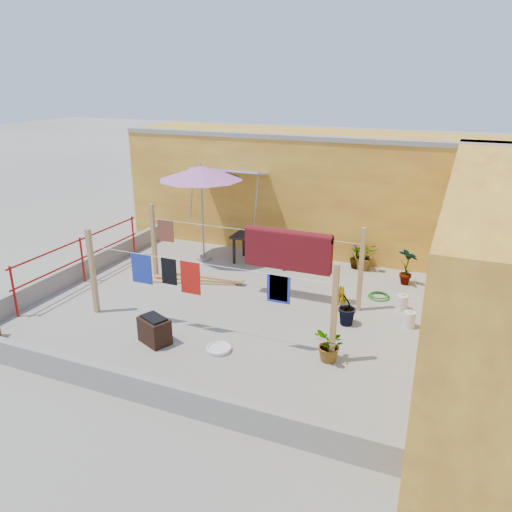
# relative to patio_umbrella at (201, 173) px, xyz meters

# --- Properties ---
(ground) EXTENTS (80.00, 80.00, 0.00)m
(ground) POSITION_rel_patio_umbrella_xyz_m (1.96, -2.27, -2.31)
(ground) COLOR #9E998E
(ground) RESTS_ON ground
(wall_back) EXTENTS (11.00, 3.27, 3.21)m
(wall_back) POSITION_rel_patio_umbrella_xyz_m (2.46, 2.42, -0.71)
(wall_back) COLOR gold
(wall_back) RESTS_ON ground
(parapet_front) EXTENTS (8.30, 0.16, 0.44)m
(parapet_front) POSITION_rel_patio_umbrella_xyz_m (1.96, -5.85, -2.09)
(parapet_front) COLOR gray
(parapet_front) RESTS_ON ground
(parapet_left) EXTENTS (0.16, 7.30, 0.44)m
(parapet_left) POSITION_rel_patio_umbrella_xyz_m (-2.12, -2.27, -2.09)
(parapet_left) COLOR gray
(parapet_left) RESTS_ON ground
(red_railing) EXTENTS (0.05, 4.20, 1.10)m
(red_railing) POSITION_rel_patio_umbrella_xyz_m (-1.89, -2.47, -1.59)
(red_railing) COLOR maroon
(red_railing) RESTS_ON ground
(clothesline_rig) EXTENTS (5.09, 2.35, 1.80)m
(clothesline_rig) POSITION_rel_patio_umbrella_xyz_m (2.68, -1.73, -1.24)
(clothesline_rig) COLOR tan
(clothesline_rig) RESTS_ON ground
(patio_umbrella) EXTENTS (2.23, 2.23, 2.58)m
(patio_umbrella) POSITION_rel_patio_umbrella_xyz_m (0.00, 0.00, 0.00)
(patio_umbrella) COLOR gray
(patio_umbrella) RESTS_ON ground
(outdoor_table) EXTENTS (1.58, 0.80, 0.74)m
(outdoor_table) POSITION_rel_patio_umbrella_xyz_m (1.57, 0.35, -1.65)
(outdoor_table) COLOR black
(outdoor_table) RESTS_ON ground
(lumber_pile) EXTENTS (2.24, 0.80, 0.14)m
(lumber_pile) POSITION_rel_patio_umbrella_xyz_m (0.60, -1.44, -2.25)
(lumber_pile) COLOR tan
(lumber_pile) RESTS_ON ground
(brazier) EXTENTS (0.69, 0.59, 0.52)m
(brazier) POSITION_rel_patio_umbrella_xyz_m (1.29, -4.27, -2.06)
(brazier) COLOR black
(brazier) RESTS_ON ground
(white_basin) EXTENTS (0.46, 0.46, 0.08)m
(white_basin) POSITION_rel_patio_umbrella_xyz_m (2.51, -4.09, -2.27)
(white_basin) COLOR silver
(white_basin) RESTS_ON ground
(water_jug_a) EXTENTS (0.24, 0.24, 0.38)m
(water_jug_a) POSITION_rel_patio_umbrella_xyz_m (5.30, -1.12, -2.15)
(water_jug_a) COLOR silver
(water_jug_a) RESTS_ON ground
(water_jug_b) EXTENTS (0.24, 0.24, 0.37)m
(water_jug_b) POSITION_rel_patio_umbrella_xyz_m (5.53, -1.86, -2.15)
(water_jug_b) COLOR silver
(water_jug_b) RESTS_ON ground
(green_hose) EXTENTS (0.49, 0.49, 0.07)m
(green_hose) POSITION_rel_patio_umbrella_xyz_m (4.76, -0.67, -2.28)
(green_hose) COLOR #196B17
(green_hose) RESTS_ON ground
(plant_back_a) EXTENTS (0.70, 0.62, 0.74)m
(plant_back_a) POSITION_rel_patio_umbrella_xyz_m (4.11, 0.93, -1.94)
(plant_back_a) COLOR #1E5819
(plant_back_a) RESTS_ON ground
(plant_back_b) EXTENTS (0.37, 0.37, 0.62)m
(plant_back_b) POSITION_rel_patio_umbrella_xyz_m (3.90, 0.93, -2.00)
(plant_back_b) COLOR #1E5819
(plant_back_b) RESTS_ON ground
(plant_right_a) EXTENTS (0.58, 0.51, 0.91)m
(plant_right_a) POSITION_rel_patio_umbrella_xyz_m (5.20, 0.33, -1.86)
(plant_right_a) COLOR #1E5819
(plant_right_a) RESTS_ON ground
(plant_right_b) EXTENTS (0.56, 0.56, 0.80)m
(plant_right_b) POSITION_rel_patio_umbrella_xyz_m (4.35, -2.24, -1.92)
(plant_right_b) COLOR #1E5819
(plant_right_b) RESTS_ON ground
(plant_right_c) EXTENTS (0.72, 0.73, 0.62)m
(plant_right_c) POSITION_rel_patio_umbrella_xyz_m (4.42, -3.66, -2.01)
(plant_right_c) COLOR #1E5819
(plant_right_c) RESTS_ON ground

